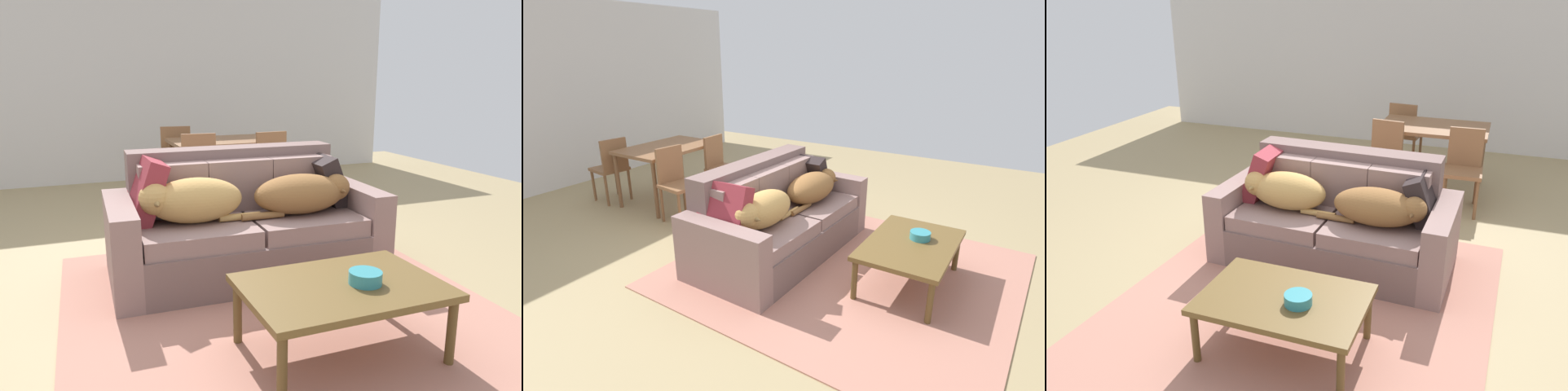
% 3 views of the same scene
% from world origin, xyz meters
% --- Properties ---
extents(ground_plane, '(10.00, 10.00, 0.00)m').
position_xyz_m(ground_plane, '(0.00, 0.00, 0.00)').
color(ground_plane, tan).
extents(back_partition, '(8.00, 0.12, 2.70)m').
position_xyz_m(back_partition, '(0.00, 4.00, 1.35)').
color(back_partition, silver).
rests_on(back_partition, ground).
extents(area_rug, '(2.82, 3.06, 0.01)m').
position_xyz_m(area_rug, '(0.21, -0.72, 0.01)').
color(area_rug, tan).
rests_on(area_rug, ground).
extents(couch, '(2.05, 1.01, 0.94)m').
position_xyz_m(couch, '(0.21, 0.05, 0.35)').
color(couch, '#755B57').
rests_on(couch, ground).
extents(dog_on_left_cushion, '(0.85, 0.38, 0.32)m').
position_xyz_m(dog_on_left_cushion, '(-0.23, -0.08, 0.64)').
color(dog_on_left_cushion, tan).
rests_on(dog_on_left_cushion, couch).
extents(dog_on_right_cushion, '(0.89, 0.40, 0.30)m').
position_xyz_m(dog_on_right_cushion, '(0.62, -0.13, 0.62)').
color(dog_on_right_cushion, brown).
rests_on(dog_on_right_cushion, couch).
extents(throw_pillow_by_left_arm, '(0.30, 0.48, 0.49)m').
position_xyz_m(throw_pillow_by_left_arm, '(-0.51, 0.13, 0.69)').
color(throw_pillow_by_left_arm, maroon).
rests_on(throw_pillow_by_left_arm, couch).
extents(throw_pillow_by_right_arm, '(0.29, 0.41, 0.43)m').
position_xyz_m(throw_pillow_by_right_arm, '(0.93, 0.08, 0.66)').
color(throw_pillow_by_right_arm, black).
rests_on(throw_pillow_by_right_arm, couch).
extents(coffee_table, '(1.07, 0.72, 0.41)m').
position_xyz_m(coffee_table, '(0.28, -1.29, 0.37)').
color(coffee_table, brown).
rests_on(coffee_table, ground).
extents(bowl_on_coffee_table, '(0.18, 0.18, 0.07)m').
position_xyz_m(bowl_on_coffee_table, '(0.40, -1.34, 0.45)').
color(bowl_on_coffee_table, teal).
rests_on(bowl_on_coffee_table, coffee_table).
extents(dining_table, '(1.23, 0.81, 0.76)m').
position_xyz_m(dining_table, '(0.72, 2.15, 0.69)').
color(dining_table, brown).
rests_on(dining_table, ground).
extents(dining_chair_near_left, '(0.45, 0.45, 0.90)m').
position_xyz_m(dining_chair_near_left, '(0.27, 1.54, 0.51)').
color(dining_chair_near_left, brown).
rests_on(dining_chair_near_left, ground).
extents(dining_chair_near_right, '(0.41, 0.41, 0.88)m').
position_xyz_m(dining_chair_near_right, '(1.13, 1.58, 0.50)').
color(dining_chair_near_right, brown).
rests_on(dining_chair_near_right, ground).
extents(dining_chair_far_left, '(0.44, 0.44, 0.89)m').
position_xyz_m(dining_chair_far_left, '(0.27, 2.76, 0.50)').
color(dining_chair_far_left, brown).
rests_on(dining_chair_far_left, ground).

